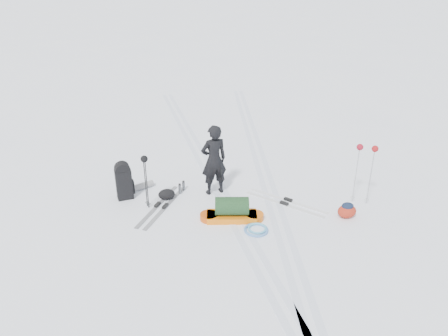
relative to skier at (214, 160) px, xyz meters
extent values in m
plane|color=white|center=(0.18, -0.41, -0.86)|extent=(200.00, 200.00, 0.00)
ellipsoid|color=white|center=(90.18, 89.59, -75.86)|extent=(256.00, 192.00, 160.00)
cube|color=silver|center=(0.06, -0.41, -0.85)|extent=(1.40, 17.97, 0.01)
cube|color=silver|center=(0.30, -0.41, -0.85)|extent=(1.40, 17.97, 0.01)
cube|color=silver|center=(1.46, 1.59, -0.85)|extent=(2.09, 13.88, 0.01)
cube|color=silver|center=(1.70, 1.59, -0.85)|extent=(2.09, 13.88, 0.01)
imported|color=black|center=(0.00, 0.00, 0.00)|extent=(0.69, 0.52, 1.71)
cube|color=orange|center=(0.16, -1.25, -0.79)|extent=(1.13, 0.64, 0.13)
cylinder|color=#DA5E0C|center=(0.64, -1.35, -0.79)|extent=(0.46, 0.46, 0.13)
cylinder|color=#C2470B|center=(-0.32, -1.16, -0.79)|extent=(0.46, 0.46, 0.13)
cylinder|color=#163219|center=(0.16, -1.25, -0.53)|extent=(0.77, 0.52, 0.39)
cube|color=black|center=(-2.09, 0.15, -0.50)|extent=(0.40, 0.31, 0.72)
cylinder|color=black|center=(-2.09, 0.15, -0.12)|extent=(0.38, 0.30, 0.35)
cube|color=black|center=(-1.91, 0.20, -0.60)|extent=(0.11, 0.20, 0.31)
cylinder|color=gray|center=(-1.68, 0.53, -0.78)|extent=(0.58, 0.37, 0.15)
cylinder|color=black|center=(-1.60, -0.33, -0.27)|extent=(0.02, 0.02, 1.17)
cylinder|color=black|center=(-1.57, -0.40, -0.27)|extent=(0.02, 0.02, 1.17)
torus|color=black|center=(-1.60, -0.33, -0.76)|extent=(0.10, 0.10, 0.01)
torus|color=black|center=(-1.57, -0.40, -0.76)|extent=(0.10, 0.10, 0.01)
sphere|color=black|center=(-1.58, -0.37, 0.33)|extent=(0.16, 0.16, 0.16)
cylinder|color=#B4B8BC|center=(3.05, -1.05, -0.18)|extent=(0.03, 0.03, 1.34)
cylinder|color=#A9ACB0|center=(3.33, -1.20, -0.18)|extent=(0.03, 0.03, 1.34)
torus|color=#A1A4A8|center=(3.05, -1.05, -0.75)|extent=(0.12, 0.12, 0.01)
torus|color=#A6A9AD|center=(3.33, -1.20, -0.75)|extent=(0.12, 0.12, 0.01)
sphere|color=maroon|center=(3.05, -1.05, 0.51)|extent=(0.14, 0.14, 0.14)
sphere|color=maroon|center=(3.33, -1.20, 0.51)|extent=(0.14, 0.14, 0.14)
cube|color=#919499|center=(-1.21, -0.48, -0.85)|extent=(1.07, 1.73, 0.02)
cube|color=gray|center=(-1.38, -0.39, -0.85)|extent=(1.07, 1.73, 0.02)
cube|color=black|center=(-1.21, -0.48, -0.81)|extent=(0.16, 0.21, 0.05)
cube|color=black|center=(-1.38, -0.39, -0.81)|extent=(0.16, 0.21, 0.05)
cube|color=silver|center=(1.46, -0.89, -0.85)|extent=(1.44, 1.50, 0.02)
cube|color=silver|center=(1.60, -0.75, -0.85)|extent=(1.44, 1.50, 0.02)
cube|color=black|center=(1.46, -0.89, -0.81)|extent=(0.19, 0.20, 0.05)
cube|color=black|center=(1.60, -0.75, -0.81)|extent=(0.19, 0.20, 0.05)
torus|color=#5185C6|center=(0.56, -1.79, -0.83)|extent=(0.64, 0.64, 0.05)
torus|color=#55ACD0|center=(0.59, -1.75, -0.82)|extent=(0.50, 0.50, 0.05)
ellipsoid|color=maroon|center=(2.62, -1.65, -0.71)|extent=(0.49, 0.43, 0.29)
ellipsoid|color=black|center=(2.62, -1.65, -0.58)|extent=(0.32, 0.28, 0.14)
cylinder|color=slate|center=(-0.81, 0.10, -0.74)|extent=(0.08, 0.08, 0.23)
cylinder|color=#515458|center=(-0.70, 0.27, -0.75)|extent=(0.08, 0.08, 0.22)
cylinder|color=black|center=(-0.81, 0.10, -0.61)|extent=(0.07, 0.07, 0.03)
cylinder|color=black|center=(-0.70, 0.27, -0.63)|extent=(0.07, 0.07, 0.03)
ellipsoid|color=black|center=(-1.14, -0.09, -0.73)|extent=(0.40, 0.31, 0.24)
camera|label=1|loc=(-1.57, -9.05, 4.21)|focal=35.00mm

